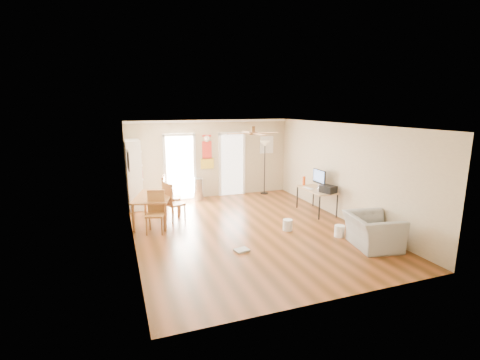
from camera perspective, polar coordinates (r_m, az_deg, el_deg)
name	(u,v)px	position (r m, az deg, el deg)	size (l,w,h in m)	color
floor	(248,229)	(8.82, 1.35, -8.10)	(7.00, 7.00, 0.00)	brown
ceiling	(249,125)	(8.29, 1.44, 9.02)	(5.50, 7.00, 0.00)	silver
wall_back	(211,159)	(11.74, -4.87, 3.50)	(5.50, 0.04, 2.60)	beige
wall_front	(333,223)	(5.47, 15.00, -6.91)	(5.50, 0.04, 2.60)	beige
wall_left	(131,188)	(7.91, -17.51, -1.22)	(0.04, 7.00, 2.60)	beige
wall_right	(343,172)	(9.79, 16.56, 1.32)	(0.04, 7.00, 2.60)	beige
crown_molding	(249,127)	(8.30, 1.44, 8.74)	(5.50, 7.00, 0.08)	white
kitchen_doorway	(180,168)	(11.54, -9.86, 1.95)	(0.90, 0.10, 2.10)	white
bathroom_doorway	(232,165)	(11.98, -1.36, 2.50)	(0.80, 0.10, 2.10)	white
wall_decal	(207,152)	(11.65, -5.46, 4.66)	(0.46, 0.03, 1.10)	red
ac_grille	(267,145)	(12.35, 4.40, 5.80)	(0.50, 0.04, 0.60)	white
framed_poster	(128,160)	(9.21, -17.95, 3.11)	(0.04, 0.66, 0.48)	black
ceiling_fan	(253,133)	(8.03, 2.22, 7.70)	(1.24, 1.24, 0.20)	#593819
bookshelf	(134,174)	(10.86, -17.01, 0.88)	(0.41, 0.93, 2.07)	white
dining_table	(154,209)	(9.46, -13.92, -4.70)	(0.89, 1.48, 0.74)	#A66935
dining_chair_right_a	(172,196)	(9.96, -11.16, -2.54)	(0.47, 0.47, 1.14)	olive
dining_chair_right_b	(175,202)	(9.48, -10.66, -3.54)	(0.43, 0.43, 1.05)	#A86736
dining_chair_near	(155,213)	(8.68, -13.80, -5.24)	(0.42, 0.42, 1.02)	#AB6E37
trash_can	(198,189)	(11.49, -6.92, -1.51)	(0.33, 0.33, 0.72)	silver
torchiere_lamp	(265,168)	(12.14, 4.07, 2.04)	(0.35, 0.35, 1.87)	black
computer_desk	(316,201)	(10.31, 12.43, -3.37)	(0.65, 1.29, 0.69)	#A8815B
imac	(319,179)	(10.25, 12.89, 0.13)	(0.08, 0.60, 0.56)	black
keyboard	(308,188)	(10.29, 11.13, -1.32)	(0.12, 0.36, 0.01)	silver
printer	(328,189)	(9.88, 14.31, -1.47)	(0.33, 0.39, 0.20)	black
orange_bottle	(304,181)	(10.66, 10.48, -0.13)	(0.09, 0.09, 0.27)	#E04E13
wastebasket_a	(288,225)	(8.79, 7.85, -7.34)	(0.24, 0.24, 0.28)	silver
wastebasket_b	(339,231)	(8.63, 16.05, -8.07)	(0.24, 0.24, 0.28)	white
floor_cloth	(242,250)	(7.56, 0.28, -11.48)	(0.30, 0.23, 0.04)	#A1A19C
armchair	(373,231)	(8.18, 20.98, -7.88)	(1.11, 0.97, 0.72)	gray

